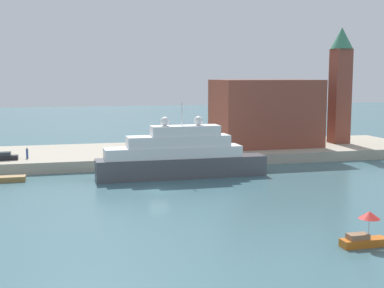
{
  "coord_description": "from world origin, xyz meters",
  "views": [
    {
      "loc": [
        -12.77,
        -67.81,
        15.12
      ],
      "look_at": [
        6.06,
        6.0,
        5.31
      ],
      "focal_mm": 49.66,
      "sensor_mm": 36.0,
      "label": 1
    }
  ],
  "objects_px": {
    "bell_tower": "(340,81)",
    "parked_car": "(4,157)",
    "person_figure": "(27,153)",
    "harbor_building": "(265,113)",
    "work_barge": "(8,179)",
    "mooring_bollard": "(143,156)",
    "small_motorboat": "(365,233)",
    "large_yacht": "(180,157)"
  },
  "relations": [
    {
      "from": "bell_tower",
      "to": "person_figure",
      "type": "xyz_separation_m",
      "value": [
        -59.31,
        -5.77,
        -11.55
      ]
    },
    {
      "from": "harbor_building",
      "to": "parked_car",
      "type": "xyz_separation_m",
      "value": [
        -47.16,
        -6.72,
        -5.74
      ]
    },
    {
      "from": "large_yacht",
      "to": "person_figure",
      "type": "xyz_separation_m",
      "value": [
        -22.49,
        12.7,
        -0.48
      ]
    },
    {
      "from": "bell_tower",
      "to": "parked_car",
      "type": "height_order",
      "value": "bell_tower"
    },
    {
      "from": "large_yacht",
      "to": "person_figure",
      "type": "relative_size",
      "value": 14.19
    },
    {
      "from": "bell_tower",
      "to": "person_figure",
      "type": "relative_size",
      "value": 12.6
    },
    {
      "from": "parked_car",
      "to": "large_yacht",
      "type": "bearing_deg",
      "value": -24.64
    },
    {
      "from": "small_motorboat",
      "to": "harbor_building",
      "type": "distance_m",
      "value": 56.25
    },
    {
      "from": "mooring_bollard",
      "to": "bell_tower",
      "type": "bearing_deg",
      "value": 13.56
    },
    {
      "from": "parked_car",
      "to": "harbor_building",
      "type": "bearing_deg",
      "value": 8.11
    },
    {
      "from": "person_figure",
      "to": "mooring_bollard",
      "type": "relative_size",
      "value": 2.34
    },
    {
      "from": "parked_car",
      "to": "person_figure",
      "type": "relative_size",
      "value": 2.38
    },
    {
      "from": "work_barge",
      "to": "mooring_bollard",
      "type": "height_order",
      "value": "mooring_bollard"
    },
    {
      "from": "harbor_building",
      "to": "bell_tower",
      "type": "xyz_separation_m",
      "value": [
        15.71,
        -0.2,
        6.1
      ]
    },
    {
      "from": "small_motorboat",
      "to": "person_figure",
      "type": "bearing_deg",
      "value": 122.74
    },
    {
      "from": "large_yacht",
      "to": "harbor_building",
      "type": "bearing_deg",
      "value": 41.49
    },
    {
      "from": "small_motorboat",
      "to": "parked_car",
      "type": "bearing_deg",
      "value": 126.04
    },
    {
      "from": "large_yacht",
      "to": "harbor_building",
      "type": "height_order",
      "value": "harbor_building"
    },
    {
      "from": "small_motorboat",
      "to": "mooring_bollard",
      "type": "height_order",
      "value": "small_motorboat"
    },
    {
      "from": "small_motorboat",
      "to": "parked_car",
      "type": "xyz_separation_m",
      "value": [
        -34.71,
        47.7,
        1.09
      ]
    },
    {
      "from": "small_motorboat",
      "to": "harbor_building",
      "type": "xyz_separation_m",
      "value": [
        12.45,
        54.42,
        6.84
      ]
    },
    {
      "from": "work_barge",
      "to": "mooring_bollard",
      "type": "distance_m",
      "value": 21.34
    },
    {
      "from": "person_figure",
      "to": "small_motorboat",
      "type": "bearing_deg",
      "value": -57.26
    },
    {
      "from": "small_motorboat",
      "to": "mooring_bollard",
      "type": "xyz_separation_m",
      "value": [
        -12.85,
        44.33,
        0.93
      ]
    },
    {
      "from": "large_yacht",
      "to": "parked_car",
      "type": "distance_m",
      "value": 28.67
    },
    {
      "from": "small_motorboat",
      "to": "parked_car",
      "type": "height_order",
      "value": "small_motorboat"
    },
    {
      "from": "large_yacht",
      "to": "mooring_bollard",
      "type": "bearing_deg",
      "value": 116.04
    },
    {
      "from": "large_yacht",
      "to": "harbor_building",
      "type": "distance_m",
      "value": 28.62
    },
    {
      "from": "work_barge",
      "to": "harbor_building",
      "type": "relative_size",
      "value": 0.25
    },
    {
      "from": "bell_tower",
      "to": "small_motorboat",
      "type": "bearing_deg",
      "value": -117.44
    },
    {
      "from": "bell_tower",
      "to": "parked_car",
      "type": "xyz_separation_m",
      "value": [
        -62.87,
        -6.52,
        -11.85
      ]
    },
    {
      "from": "bell_tower",
      "to": "large_yacht",
      "type": "bearing_deg",
      "value": -153.36
    },
    {
      "from": "small_motorboat",
      "to": "mooring_bollard",
      "type": "distance_m",
      "value": 46.16
    },
    {
      "from": "small_motorboat",
      "to": "work_barge",
      "type": "height_order",
      "value": "small_motorboat"
    },
    {
      "from": "parked_car",
      "to": "small_motorboat",
      "type": "bearing_deg",
      "value": -53.96
    },
    {
      "from": "work_barge",
      "to": "parked_car",
      "type": "bearing_deg",
      "value": 98.63
    },
    {
      "from": "large_yacht",
      "to": "bell_tower",
      "type": "xyz_separation_m",
      "value": [
        36.82,
        18.47,
        11.07
      ]
    },
    {
      "from": "small_motorboat",
      "to": "mooring_bollard",
      "type": "bearing_deg",
      "value": 106.17
    },
    {
      "from": "parked_car",
      "to": "mooring_bollard",
      "type": "distance_m",
      "value": 22.12
    },
    {
      "from": "harbor_building",
      "to": "person_figure",
      "type": "distance_m",
      "value": 44.34
    },
    {
      "from": "harbor_building",
      "to": "mooring_bollard",
      "type": "bearing_deg",
      "value": -158.25
    },
    {
      "from": "harbor_building",
      "to": "person_figure",
      "type": "bearing_deg",
      "value": -172.2
    }
  ]
}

